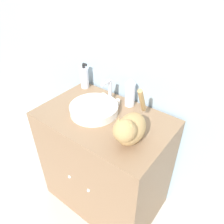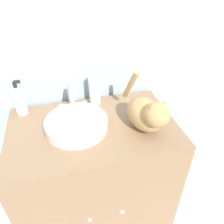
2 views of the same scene
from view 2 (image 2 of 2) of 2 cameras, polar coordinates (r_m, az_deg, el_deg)
The scene contains 7 objects.
wall_back at distance 1.21m, azimuth -9.00°, elevation 21.51°, with size 6.00×0.05×2.50m.
vanity_cabinet at distance 1.41m, azimuth -4.14°, elevation -16.94°, with size 0.85×0.55×0.84m.
sink_basin at distance 1.09m, azimuth -9.25°, elevation -3.14°, with size 0.31×0.31×0.05m.
faucet at distance 1.19m, azimuth -10.39°, elevation 3.26°, with size 0.16×0.10×0.17m.
cat at distance 1.04m, azimuth 9.10°, elevation -0.41°, with size 0.19×0.37×0.26m.
soap_bottle at distance 1.25m, azimuth -23.06°, elevation 2.88°, with size 0.06×0.06×0.20m.
spray_bottle at distance 1.23m, azimuth -4.61°, elevation 6.22°, with size 0.07×0.07×0.20m.
Camera 2 is at (-0.12, -0.59, 1.53)m, focal length 35.00 mm.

